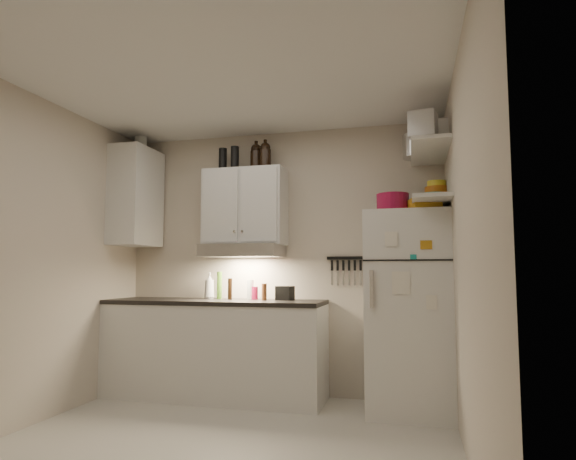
# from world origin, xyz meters

# --- Properties ---
(floor) EXTENTS (3.20, 3.00, 0.02)m
(floor) POSITION_xyz_m (0.00, 0.00, -0.01)
(floor) COLOR beige
(floor) RESTS_ON ground
(ceiling) EXTENTS (3.20, 3.00, 0.02)m
(ceiling) POSITION_xyz_m (0.00, 0.00, 2.61)
(ceiling) COLOR silver
(ceiling) RESTS_ON ground
(back_wall) EXTENTS (3.20, 0.02, 2.60)m
(back_wall) POSITION_xyz_m (0.00, 1.51, 1.30)
(back_wall) COLOR beige
(back_wall) RESTS_ON ground
(left_wall) EXTENTS (0.02, 3.00, 2.60)m
(left_wall) POSITION_xyz_m (-1.61, 0.00, 1.30)
(left_wall) COLOR beige
(left_wall) RESTS_ON ground
(right_wall) EXTENTS (0.02, 3.00, 2.60)m
(right_wall) POSITION_xyz_m (1.61, 0.00, 1.30)
(right_wall) COLOR beige
(right_wall) RESTS_ON ground
(base_cabinet) EXTENTS (2.10, 0.60, 0.88)m
(base_cabinet) POSITION_xyz_m (-0.55, 1.20, 0.44)
(base_cabinet) COLOR silver
(base_cabinet) RESTS_ON floor
(countertop) EXTENTS (2.10, 0.62, 0.04)m
(countertop) POSITION_xyz_m (-0.55, 1.20, 0.90)
(countertop) COLOR black
(countertop) RESTS_ON base_cabinet
(upper_cabinet) EXTENTS (0.80, 0.33, 0.75)m
(upper_cabinet) POSITION_xyz_m (-0.30, 1.33, 1.83)
(upper_cabinet) COLOR silver
(upper_cabinet) RESTS_ON back_wall
(side_cabinet) EXTENTS (0.33, 0.55, 1.00)m
(side_cabinet) POSITION_xyz_m (-1.44, 1.20, 1.95)
(side_cabinet) COLOR silver
(side_cabinet) RESTS_ON left_wall
(range_hood) EXTENTS (0.76, 0.46, 0.12)m
(range_hood) POSITION_xyz_m (-0.30, 1.27, 1.39)
(range_hood) COLOR silver
(range_hood) RESTS_ON back_wall
(fridge) EXTENTS (0.70, 0.68, 1.70)m
(fridge) POSITION_xyz_m (1.25, 1.16, 0.85)
(fridge) COLOR silver
(fridge) RESTS_ON floor
(shelf_hi) EXTENTS (0.30, 0.95, 0.03)m
(shelf_hi) POSITION_xyz_m (1.45, 1.02, 2.20)
(shelf_hi) COLOR silver
(shelf_hi) RESTS_ON right_wall
(shelf_lo) EXTENTS (0.30, 0.95, 0.03)m
(shelf_lo) POSITION_xyz_m (1.45, 1.02, 1.76)
(shelf_lo) COLOR silver
(shelf_lo) RESTS_ON right_wall
(knife_strip) EXTENTS (0.42, 0.02, 0.03)m
(knife_strip) POSITION_xyz_m (0.70, 1.49, 1.32)
(knife_strip) COLOR black
(knife_strip) RESTS_ON back_wall
(dutch_oven) EXTENTS (0.36, 0.36, 0.16)m
(dutch_oven) POSITION_xyz_m (1.14, 1.10, 1.78)
(dutch_oven) COLOR maroon
(dutch_oven) RESTS_ON fridge
(book_stack) EXTENTS (0.29, 0.33, 0.09)m
(book_stack) POSITION_xyz_m (1.39, 0.98, 1.75)
(book_stack) COLOR #AE7715
(book_stack) RESTS_ON fridge
(spice_jar) EXTENTS (0.07, 0.07, 0.09)m
(spice_jar) POSITION_xyz_m (1.27, 1.11, 1.74)
(spice_jar) COLOR silver
(spice_jar) RESTS_ON fridge
(stock_pot) EXTENTS (0.37, 0.37, 0.21)m
(stock_pot) POSITION_xyz_m (1.37, 1.31, 2.32)
(stock_pot) COLOR silver
(stock_pot) RESTS_ON shelf_hi
(tin_a) EXTENTS (0.24, 0.21, 0.22)m
(tin_a) POSITION_xyz_m (1.52, 0.99, 2.33)
(tin_a) COLOR #AAAAAD
(tin_a) RESTS_ON shelf_hi
(tin_b) EXTENTS (0.23, 0.23, 0.20)m
(tin_b) POSITION_xyz_m (1.39, 0.65, 2.31)
(tin_b) COLOR #AAAAAD
(tin_b) RESTS_ON shelf_hi
(bowl_teal) EXTENTS (0.27, 0.27, 0.11)m
(bowl_teal) POSITION_xyz_m (1.48, 1.32, 1.83)
(bowl_teal) COLOR teal
(bowl_teal) RESTS_ON shelf_lo
(bowl_orange) EXTENTS (0.21, 0.21, 0.06)m
(bowl_orange) POSITION_xyz_m (1.52, 1.34, 1.91)
(bowl_orange) COLOR #C35D12
(bowl_orange) RESTS_ON bowl_teal
(bowl_yellow) EXTENTS (0.17, 0.17, 0.05)m
(bowl_yellow) POSITION_xyz_m (1.52, 1.34, 1.97)
(bowl_yellow) COLOR yellow
(bowl_yellow) RESTS_ON bowl_orange
(plates) EXTENTS (0.31, 0.31, 0.06)m
(plates) POSITION_xyz_m (1.47, 1.08, 1.81)
(plates) COLOR teal
(plates) RESTS_ON shelf_lo
(growler_a) EXTENTS (0.12, 0.12, 0.27)m
(growler_a) POSITION_xyz_m (-0.20, 1.37, 2.34)
(growler_a) COLOR black
(growler_a) RESTS_ON upper_cabinet
(growler_b) EXTENTS (0.14, 0.14, 0.27)m
(growler_b) POSITION_xyz_m (-0.09, 1.32, 2.33)
(growler_b) COLOR black
(growler_b) RESTS_ON upper_cabinet
(thermos_a) EXTENTS (0.10, 0.10, 0.24)m
(thermos_a) POSITION_xyz_m (-0.41, 1.31, 2.32)
(thermos_a) COLOR black
(thermos_a) RESTS_ON upper_cabinet
(thermos_b) EXTENTS (0.11, 0.11, 0.24)m
(thermos_b) POSITION_xyz_m (-0.55, 1.34, 2.32)
(thermos_b) COLOR black
(thermos_b) RESTS_ON upper_cabinet
(side_jar) EXTENTS (0.16, 0.16, 0.17)m
(side_jar) POSITION_xyz_m (-1.45, 1.28, 2.54)
(side_jar) COLOR silver
(side_jar) RESTS_ON side_cabinet
(soap_bottle) EXTENTS (0.14, 0.14, 0.29)m
(soap_bottle) POSITION_xyz_m (-0.66, 1.32, 1.06)
(soap_bottle) COLOR silver
(soap_bottle) RESTS_ON countertop
(pepper_mill) EXTENTS (0.06, 0.06, 0.16)m
(pepper_mill) POSITION_xyz_m (-0.07, 1.23, 1.00)
(pepper_mill) COLOR brown
(pepper_mill) RESTS_ON countertop
(oil_bottle) EXTENTS (0.07, 0.07, 0.27)m
(oil_bottle) POSITION_xyz_m (-0.57, 1.35, 1.05)
(oil_bottle) COLOR #3C6719
(oil_bottle) RESTS_ON countertop
(vinegar_bottle) EXTENTS (0.05, 0.05, 0.21)m
(vinegar_bottle) POSITION_xyz_m (-0.42, 1.25, 1.02)
(vinegar_bottle) COLOR black
(vinegar_bottle) RESTS_ON countertop
(clear_bottle) EXTENTS (0.07, 0.07, 0.19)m
(clear_bottle) POSITION_xyz_m (-0.24, 1.35, 1.01)
(clear_bottle) COLOR silver
(clear_bottle) RESTS_ON countertop
(red_jar) EXTENTS (0.07, 0.07, 0.12)m
(red_jar) POSITION_xyz_m (-0.20, 1.34, 0.98)
(red_jar) COLOR maroon
(red_jar) RESTS_ON countertop
(caddy) EXTENTS (0.18, 0.15, 0.13)m
(caddy) POSITION_xyz_m (0.12, 1.31, 0.99)
(caddy) COLOR black
(caddy) RESTS_ON countertop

